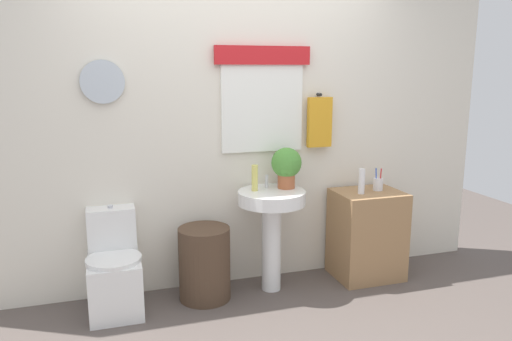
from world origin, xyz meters
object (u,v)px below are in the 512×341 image
Objects in this scene: laundry_hamper at (205,263)px; wooden_cabinet at (367,234)px; lotion_bottle at (362,181)px; toilet at (114,272)px; potted_plant at (286,165)px; soap_bottle at (255,178)px; pedestal_sink at (272,216)px; toothbrush_cup at (378,184)px.

wooden_cabinet reaches higher than laundry_hamper.
toilet is at bearing 177.83° from lotion_bottle.
potted_plant reaches higher than laundry_hamper.
potted_plant is (0.26, 0.01, 0.08)m from soap_bottle.
toilet is 2.32× the size of potted_plant.
laundry_hamper is at bearing -173.04° from soap_bottle.
laundry_hamper is 0.62m from pedestal_sink.
pedestal_sink is at bearing -22.62° from soap_bottle.
potted_plant is at bearing 1.19° from toilet.
potted_plant reaches higher than lotion_bottle.
wooden_cabinet is 0.43m from toothbrush_cup.
toothbrush_cup reaches higher than laundry_hamper.
toilet is 4.00× the size of toothbrush_cup.
soap_bottle reaches higher than pedestal_sink.
pedestal_sink is at bearing 0.00° from laundry_hamper.
toilet is at bearing 178.41° from pedestal_sink.
pedestal_sink is 0.95m from toothbrush_cup.
potted_plant reaches higher than toothbrush_cup.
soap_bottle reaches higher than toilet.
laundry_hamper is at bearing -2.88° from toilet.
wooden_cabinet is (1.37, 0.00, 0.09)m from laundry_hamper.
toilet is 1.33× the size of laundry_hamper.
soap_bottle is at bearing 157.38° from pedestal_sink.
wooden_cabinet is (0.84, 0.00, -0.23)m from pedestal_sink.
laundry_hamper is 2.75× the size of lotion_bottle.
laundry_hamper is 0.74m from soap_bottle.
soap_bottle is at bearing 178.36° from toothbrush_cup.
wooden_cabinet is at bearing 0.00° from laundry_hamper.
laundry_hamper is 2.99× the size of toothbrush_cup.
pedestal_sink is 4.00× the size of soap_bottle.
toothbrush_cup is at bearing -2.91° from potted_plant.
toilet is 3.66× the size of lotion_bottle.
toilet is 2.02m from wooden_cabinet.
soap_bottle is 0.63× the size of potted_plant.
lotion_bottle is at bearing -162.23° from toothbrush_cup.
lotion_bottle is at bearing -156.83° from wooden_cabinet.
pedestal_sink is 0.87m from wooden_cabinet.
wooden_cabinet is 3.61× the size of lotion_bottle.
lotion_bottle reaches higher than toilet.
toothbrush_cup is at bearing 12.03° from wooden_cabinet.
soap_bottle reaches higher than lotion_bottle.
lotion_bottle reaches higher than toothbrush_cup.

